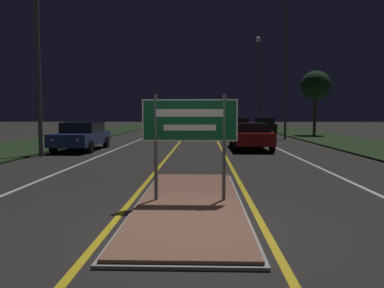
{
  "coord_description": "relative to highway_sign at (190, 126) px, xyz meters",
  "views": [
    {
      "loc": [
        0.26,
        -5.72,
        1.81
      ],
      "look_at": [
        0.0,
        3.15,
        1.1
      ],
      "focal_mm": 35.0,
      "sensor_mm": 36.0,
      "label": 1
    }
  ],
  "objects": [
    {
      "name": "ground_plane",
      "position": [
        0.0,
        -1.64,
        -1.58
      ],
      "size": [
        160.0,
        160.0,
        0.0
      ],
      "primitive_type": "plane",
      "color": "#282623"
    },
    {
      "name": "median_island",
      "position": [
        0.0,
        0.0,
        -1.54
      ],
      "size": [
        2.09,
        6.38,
        0.1
      ],
      "color": "#999993",
      "rests_on": "ground_plane"
    },
    {
      "name": "verge_left",
      "position": [
        -9.5,
        18.36,
        -1.54
      ],
      "size": [
        5.0,
        100.0,
        0.08
      ],
      "color": "#1E3319",
      "rests_on": "ground_plane"
    },
    {
      "name": "verge_right",
      "position": [
        9.5,
        18.36,
        -1.54
      ],
      "size": [
        5.0,
        100.0,
        0.08
      ],
      "color": "#1E3319",
      "rests_on": "ground_plane"
    },
    {
      "name": "centre_line_yellow_left",
      "position": [
        -1.23,
        23.36,
        -1.58
      ],
      "size": [
        0.12,
        70.0,
        0.01
      ],
      "color": "gold",
      "rests_on": "ground_plane"
    },
    {
      "name": "centre_line_yellow_right",
      "position": [
        1.23,
        23.36,
        -1.58
      ],
      "size": [
        0.12,
        70.0,
        0.01
      ],
      "color": "gold",
      "rests_on": "ground_plane"
    },
    {
      "name": "lane_line_white_left",
      "position": [
        -4.2,
        23.36,
        -1.58
      ],
      "size": [
        0.12,
        70.0,
        0.01
      ],
      "color": "silver",
      "rests_on": "ground_plane"
    },
    {
      "name": "lane_line_white_right",
      "position": [
        4.2,
        23.36,
        -1.58
      ],
      "size": [
        0.12,
        70.0,
        0.01
      ],
      "color": "silver",
      "rests_on": "ground_plane"
    },
    {
      "name": "edge_line_white_left",
      "position": [
        -7.2,
        23.36,
        -1.58
      ],
      "size": [
        0.1,
        70.0,
        0.01
      ],
      "color": "silver",
      "rests_on": "ground_plane"
    },
    {
      "name": "edge_line_white_right",
      "position": [
        7.2,
        23.36,
        -1.58
      ],
      "size": [
        0.1,
        70.0,
        0.01
      ],
      "color": "silver",
      "rests_on": "ground_plane"
    },
    {
      "name": "highway_sign",
      "position": [
        0.0,
        0.0,
        0.0
      ],
      "size": [
        1.88,
        0.07,
        2.1
      ],
      "color": "#56565B",
      "rests_on": "median_island"
    },
    {
      "name": "streetlight_right_near",
      "position": [
        6.18,
        19.74,
        6.0
      ],
      "size": [
        0.59,
        0.59,
        11.42
      ],
      "color": "#56565B",
      "rests_on": "ground_plane"
    },
    {
      "name": "streetlight_right_far",
      "position": [
        6.65,
        37.23,
        5.7
      ],
      "size": [
        0.61,
        0.61,
        10.78
      ],
      "color": "#56565B",
      "rests_on": "ground_plane"
    },
    {
      "name": "car_receding_0",
      "position": [
        2.71,
        11.86,
        -0.85
      ],
      "size": [
        1.93,
        4.72,
        1.36
      ],
      "color": "maroon",
      "rests_on": "ground_plane"
    },
    {
      "name": "car_receding_1",
      "position": [
        2.66,
        19.8,
        -0.77
      ],
      "size": [
        1.96,
        4.22,
        1.53
      ],
      "color": "maroon",
      "rests_on": "ground_plane"
    },
    {
      "name": "car_receding_2",
      "position": [
        5.76,
        26.94,
        -0.81
      ],
      "size": [
        1.94,
        4.07,
        1.47
      ],
      "color": "black",
      "rests_on": "ground_plane"
    },
    {
      "name": "car_approaching_0",
      "position": [
        -5.82,
        11.21,
        -0.85
      ],
      "size": [
        1.94,
        4.64,
        1.4
      ],
      "color": "navy",
      "rests_on": "ground_plane"
    },
    {
      "name": "roadside_palm_right",
      "position": [
        9.5,
        23.89,
        2.53
      ],
      "size": [
        2.41,
        2.41,
        5.27
      ],
      "color": "#4C3823",
      "rests_on": "verge_right"
    }
  ]
}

